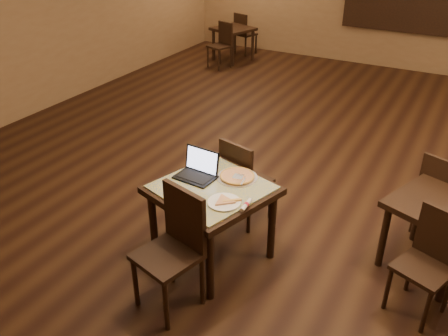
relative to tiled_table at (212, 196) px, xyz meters
The scene contains 18 objects.
ground 1.99m from the tiled_table, 96.97° to the left, with size 10.00×10.00×0.00m, color black.
wall_left 4.70m from the tiled_table, 156.19° to the left, with size 0.02×10.00×3.00m, color olive.
tiled_table is the anchor object (origin of this frame).
chair_main_near 0.62m from the tiled_table, 87.89° to the right, with size 0.54×0.54×1.02m.
chair_main_far 0.64m from the tiled_table, 91.82° to the left, with size 0.49×0.49×0.93m.
laptop 0.28m from the tiled_table, 152.23° to the left, with size 0.36×0.29×0.24m.
plate 0.31m from the tiled_table, 39.29° to the right, with size 0.27×0.27×0.01m, color white.
pizza_slice 0.31m from the tiled_table, 39.29° to the right, with size 0.20×0.20×0.02m, color beige, non-canonical shape.
pizza_pan 0.29m from the tiled_table, 63.43° to the left, with size 0.37×0.37×0.01m, color silver.
pizza_whole 0.29m from the tiled_table, 63.43° to the left, with size 0.31×0.31×0.02m.
spatula 0.29m from the tiled_table, 57.53° to the left, with size 0.09×0.21×0.01m, color silver.
napkin_roll 0.44m from the tiled_table, 19.29° to the right, with size 0.04×0.17×0.04m.
other_table_b 6.44m from the tiled_table, 116.44° to the left, with size 0.91×0.91×0.68m.
other_table_b_chair_near 5.98m from the tiled_table, 118.43° to the left, with size 0.48×0.48×0.88m.
other_table_b_chair_far 6.92m from the tiled_table, 114.72° to the left, with size 0.48×0.48×0.88m.
other_table_c 1.94m from the tiled_table, 24.39° to the left, with size 0.95×0.95×0.69m.
other_table_c_chair_near 1.82m from the tiled_table, ahead, with size 0.50×0.50×0.89m.
other_table_c_chair_far 2.19m from the tiled_table, 37.27° to the left, with size 0.50×0.50×0.89m.
Camera 1 is at (2.02, -4.87, 2.89)m, focal length 38.00 mm.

